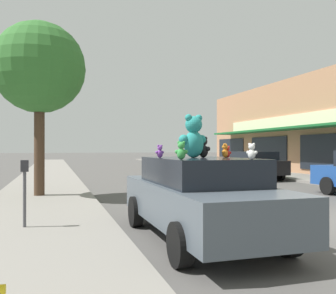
# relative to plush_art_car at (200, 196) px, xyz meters

# --- Properties ---
(sidewalk_near) EXTENTS (3.02, 90.00, 0.12)m
(sidewalk_near) POSITION_rel_plush_art_car_xyz_m (-2.78, 0.55, -0.71)
(sidewalk_near) COLOR gray
(sidewalk_near) RESTS_ON ground_plane
(plush_art_car) EXTENTS (1.93, 4.48, 1.45)m
(plush_art_car) POSITION_rel_plush_art_car_xyz_m (0.00, 0.00, 0.00)
(plush_art_car) COLOR #4C5660
(plush_art_car) RESTS_ON ground_plane
(teddy_bear_giant) EXTENTS (0.59, 0.39, 0.78)m
(teddy_bear_giant) POSITION_rel_plush_art_car_xyz_m (-0.07, 0.12, 1.05)
(teddy_bear_giant) COLOR teal
(teddy_bear_giant) RESTS_ON plush_art_car
(teddy_bear_red) EXTENTS (0.16, 0.11, 0.22)m
(teddy_bear_red) POSITION_rel_plush_art_car_xyz_m (0.56, 0.05, 0.78)
(teddy_bear_red) COLOR red
(teddy_bear_red) RESTS_ON plush_art_car
(teddy_bear_cream) EXTENTS (0.16, 0.20, 0.27)m
(teddy_bear_cream) POSITION_rel_plush_art_car_xyz_m (0.09, 0.56, 0.80)
(teddy_bear_cream) COLOR beige
(teddy_bear_cream) RESTS_ON plush_art_car
(teddy_bear_purple) EXTENTS (0.18, 0.12, 0.24)m
(teddy_bear_purple) POSITION_rel_plush_art_car_xyz_m (-0.64, 0.34, 0.79)
(teddy_bear_purple) COLOR purple
(teddy_bear_purple) RESTS_ON plush_art_car
(teddy_bear_black) EXTENTS (0.23, 0.29, 0.38)m
(teddy_bear_black) POSITION_rel_plush_art_car_xyz_m (0.16, 0.20, 0.86)
(teddy_bear_black) COLOR black
(teddy_bear_black) RESTS_ON plush_art_car
(teddy_bear_white) EXTENTS (0.16, 0.18, 0.25)m
(teddy_bear_white) POSITION_rel_plush_art_car_xyz_m (0.45, -1.04, 0.80)
(teddy_bear_white) COLOR white
(teddy_bear_white) RESTS_ON plush_art_car
(teddy_bear_green) EXTENTS (0.21, 0.18, 0.28)m
(teddy_bear_green) POSITION_rel_plush_art_car_xyz_m (-0.61, -0.77, 0.81)
(teddy_bear_green) COLOR green
(teddy_bear_green) RESTS_ON plush_art_car
(teddy_bear_orange) EXTENTS (0.17, 0.17, 0.26)m
(teddy_bear_orange) POSITION_rel_plush_art_car_xyz_m (0.49, -0.02, 0.80)
(teddy_bear_orange) COLOR orange
(teddy_bear_orange) RESTS_ON plush_art_car
(parked_car_far_right) EXTENTS (2.03, 4.44, 1.45)m
(parked_car_far_right) POSITION_rel_plush_art_car_xyz_m (7.47, 11.45, 0.02)
(parked_car_far_right) COLOR black
(parked_car_far_right) RESTS_ON ground_plane
(street_tree) EXTENTS (2.90, 2.90, 5.52)m
(street_tree) POSITION_rel_plush_art_car_xyz_m (-2.92, 6.39, 3.39)
(street_tree) COLOR #473323
(street_tree) RESTS_ON sidewalk_near
(parking_meter) EXTENTS (0.14, 0.10, 1.27)m
(parking_meter) POSITION_rel_plush_art_car_xyz_m (-3.01, 1.40, 0.16)
(parking_meter) COLOR #4C4C51
(parking_meter) RESTS_ON sidewalk_near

